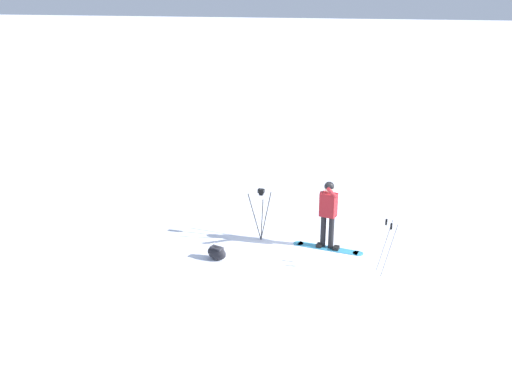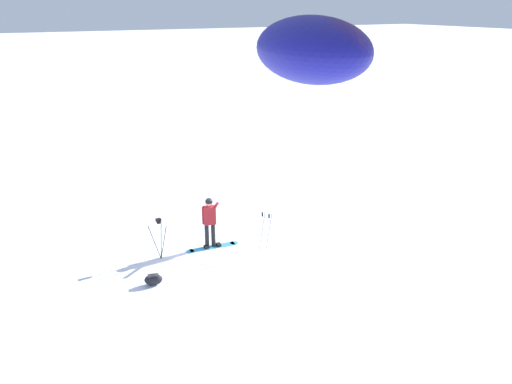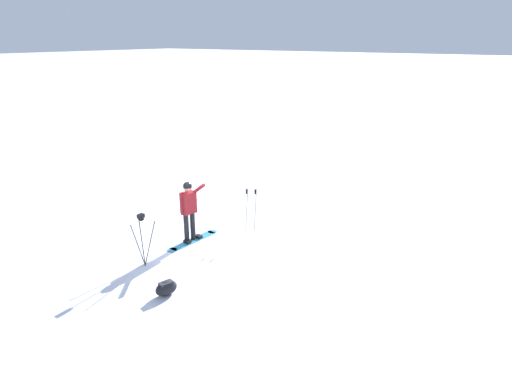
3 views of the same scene
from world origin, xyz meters
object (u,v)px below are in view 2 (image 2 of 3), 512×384
at_px(ski_poles, 266,226).
at_px(camera_tripod, 159,231).
at_px(snowboarder, 209,217).
at_px(gear_bag_large, 153,279).
at_px(snowboard, 212,247).

bearing_deg(ski_poles, camera_tripod, 73.26).
bearing_deg(snowboarder, ski_poles, -123.32).
distance_m(gear_bag_large, ski_poles, 4.09).
xyz_separation_m(snowboarder, snowboard, (-0.06, -0.05, -1.08)).
xyz_separation_m(snowboard, ski_poles, (-0.97, -1.53, 0.84)).
xyz_separation_m(camera_tripod, ski_poles, (-1.00, -3.32, -0.15)).
distance_m(snowboard, gear_bag_large, 2.87).
height_order(snowboard, gear_bag_large, gear_bag_large).
height_order(snowboarder, ski_poles, snowboarder).
bearing_deg(camera_tripod, gear_bag_large, 154.71).
xyz_separation_m(snowboarder, camera_tripod, (-0.03, 1.75, -0.09)).
relative_size(camera_tripod, ski_poles, 1.09).
xyz_separation_m(gear_bag_large, ski_poles, (0.45, -4.01, 0.68)).
distance_m(snowboard, camera_tripod, 2.05).
bearing_deg(snowboard, camera_tripod, 89.11).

